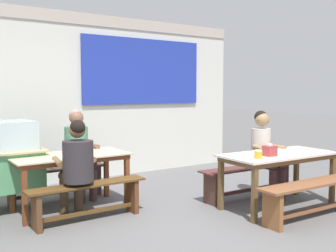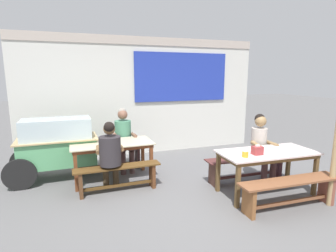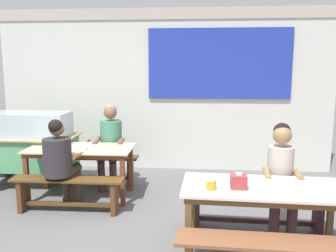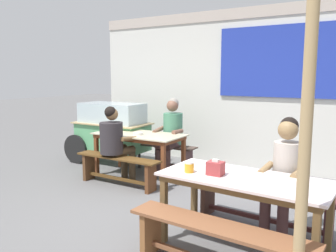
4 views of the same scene
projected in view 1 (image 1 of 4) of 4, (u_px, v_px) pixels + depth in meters
ground_plane at (189, 219)px, 4.82m from camera, size 40.00×40.00×0.00m
backdrop_wall at (96, 93)px, 7.02m from camera, size 6.02×0.23×2.90m
dining_table_far at (70, 160)px, 5.15m from camera, size 1.51×0.77×0.74m
dining_table_near at (278, 159)px, 5.26m from camera, size 1.65×0.81×0.74m
bench_far_back at (56, 179)px, 5.65m from camera, size 1.48×0.34×0.46m
bench_far_front at (88, 196)px, 4.72m from camera, size 1.47×0.28×0.46m
bench_near_back at (248, 177)px, 5.77m from camera, size 1.63×0.38×0.46m
bench_near_front at (313, 193)px, 4.80m from camera, size 1.66×0.38×0.46m
person_right_near_table at (264, 148)px, 5.79m from camera, size 0.42×0.55×1.28m
person_left_back_turned at (77, 164)px, 4.68m from camera, size 0.50×0.60×1.23m
person_center_facing at (78, 148)px, 5.74m from camera, size 0.46×0.58×1.31m
tissue_box at (270, 151)px, 5.03m from camera, size 0.15×0.13×0.16m
condiment_jar at (258, 154)px, 4.84m from camera, size 0.10×0.10×0.11m
soup_bowl at (76, 154)px, 5.09m from camera, size 0.16×0.16×0.04m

